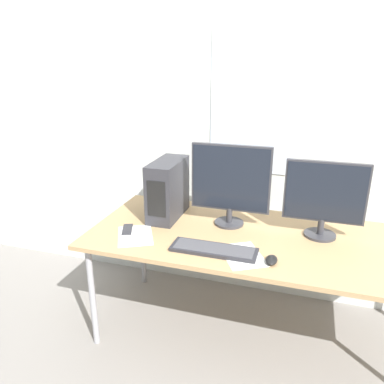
# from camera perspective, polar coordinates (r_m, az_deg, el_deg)

# --- Properties ---
(wall_back) EXTENTS (8.00, 0.07, 2.70)m
(wall_back) POSITION_cam_1_polar(r_m,az_deg,el_deg) (2.77, 13.31, 9.82)
(wall_back) COLOR silver
(wall_back) RESTS_ON ground_plane
(desk) EXTENTS (2.20, 0.93, 0.75)m
(desk) POSITION_cam_1_polar(r_m,az_deg,el_deg) (2.40, 10.91, -7.71)
(desk) COLOR tan
(desk) RESTS_ON ground_plane
(pc_tower) EXTENTS (0.18, 0.41, 0.40)m
(pc_tower) POSITION_cam_1_polar(r_m,az_deg,el_deg) (2.58, -3.70, 0.45)
(pc_tower) COLOR #2D2D33
(pc_tower) RESTS_ON desk
(monitor_main) EXTENTS (0.52, 0.19, 0.54)m
(monitor_main) POSITION_cam_1_polar(r_m,az_deg,el_deg) (2.43, 5.88, 1.46)
(monitor_main) COLOR #333338
(monitor_main) RESTS_ON desk
(monitor_right_near) EXTENTS (0.48, 0.19, 0.48)m
(monitor_right_near) POSITION_cam_1_polar(r_m,az_deg,el_deg) (2.39, 19.54, -0.73)
(monitor_right_near) COLOR #333338
(monitor_right_near) RESTS_ON desk
(keyboard) EXTENTS (0.50, 0.16, 0.02)m
(keyboard) POSITION_cam_1_polar(r_m,az_deg,el_deg) (2.18, 3.35, -8.74)
(keyboard) COLOR #28282D
(keyboard) RESTS_ON desk
(mouse) EXTENTS (0.06, 0.11, 0.03)m
(mouse) POSITION_cam_1_polar(r_m,az_deg,el_deg) (2.11, 12.02, -10.10)
(mouse) COLOR black
(mouse) RESTS_ON desk
(cell_phone) EXTENTS (0.11, 0.17, 0.01)m
(cell_phone) POSITION_cam_1_polar(r_m,az_deg,el_deg) (2.47, -9.81, -5.64)
(cell_phone) COLOR #232328
(cell_phone) RESTS_ON desk
(paper_sheet_left) EXTENTS (0.32, 0.36, 0.00)m
(paper_sheet_left) POSITION_cam_1_polar(r_m,az_deg,el_deg) (2.39, -8.65, -6.57)
(paper_sheet_left) COLOR white
(paper_sheet_left) RESTS_ON desk
(paper_sheet_front) EXTENTS (0.33, 0.36, 0.00)m
(paper_sheet_front) POSITION_cam_1_polar(r_m,az_deg,el_deg) (2.16, 7.69, -9.53)
(paper_sheet_front) COLOR white
(paper_sheet_front) RESTS_ON desk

